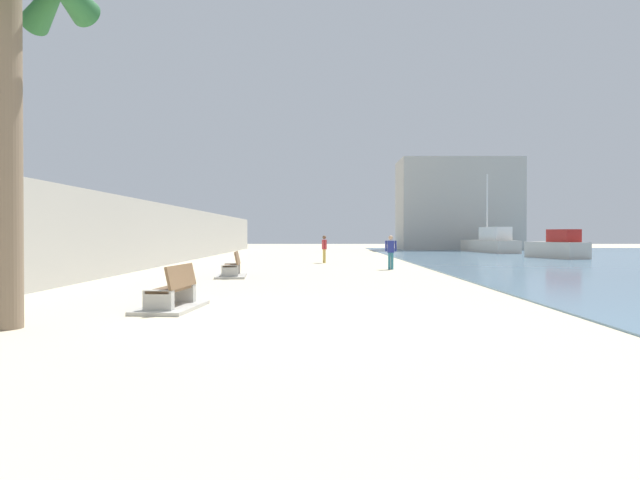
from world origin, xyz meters
TOP-DOWN VIEW (x-y plane):
  - ground_plane at (0.00, 18.00)m, footprint 120.00×120.00m
  - seawall at (-7.50, 18.00)m, footprint 0.80×64.00m
  - bench_near at (-2.31, 1.11)m, footprint 1.29×2.19m
  - bench_far at (-2.44, 10.06)m, footprint 1.28×2.19m
  - person_walking at (1.15, 20.23)m, footprint 0.28×0.51m
  - person_standing at (4.17, 14.59)m, footprint 0.52×0.23m
  - boat_outer at (16.63, 25.63)m, footprint 2.98×4.57m
  - boat_mid_bay at (15.75, 37.22)m, footprint 3.04×8.07m
  - harbor_building at (15.06, 46.00)m, footprint 12.00×6.00m

SIDE VIEW (x-z plane):
  - ground_plane at x=0.00m, z-range 0.00..0.00m
  - bench_near at x=-2.31m, z-range -0.26..0.72m
  - bench_far at x=-2.44m, z-range -0.26..0.72m
  - boat_outer at x=16.63m, z-range -0.19..1.71m
  - boat_mid_bay at x=15.75m, z-range -2.59..4.29m
  - person_walking at x=1.15m, z-range 0.11..1.67m
  - person_standing at x=4.17m, z-range 0.12..1.69m
  - seawall at x=-7.50m, z-range 0.00..3.19m
  - harbor_building at x=15.06m, z-range 0.00..9.22m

